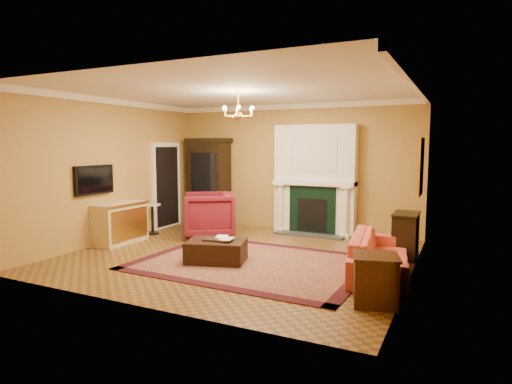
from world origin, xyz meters
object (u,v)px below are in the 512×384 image
Objects in this scene: china_cabinet at (209,183)px; coral_sofa at (380,248)px; wingback_armchair at (209,213)px; leather_ottoman at (216,251)px; commode at (120,223)px; console_table at (406,236)px; pedestal_table at (152,217)px; end_table at (375,281)px.

china_cabinet is 5.40m from coral_sofa.
wingback_armchair is (0.83, -1.35, -0.51)m from china_cabinet.
china_cabinet is at bearing 54.67° from coral_sofa.
commode is at bearing 154.41° from leather_ottoman.
china_cabinet is at bearing 178.18° from wingback_armchair.
china_cabinet is at bearing 107.03° from leather_ottoman.
china_cabinet is 1.66m from wingback_armchair.
wingback_armchair is at bearing -179.20° from console_table.
commode reaches higher than console_table.
coral_sofa is 2.73× the size of console_table.
coral_sofa is at bearing -9.04° from pedestal_table.
pedestal_table is at bearing 134.48° from leather_ottoman.
china_cabinet is 3.03× the size of pedestal_table.
coral_sofa is at bearing -21.35° from china_cabinet.
wingback_armchair is at bearing 45.04° from commode.
console_table is at bearing 13.96° from leather_ottoman.
coral_sofa reaches higher than pedestal_table.
wingback_armchair is at bearing -52.02° from china_cabinet.
commode is at bearing 84.08° from coral_sofa.
pedestal_table is 1.00m from commode.
wingback_armchair reaches higher than coral_sofa.
china_cabinet is 2.13× the size of leather_ottoman.
console_table is (0.06, 2.59, 0.09)m from end_table.
leather_ottoman is at bearing 93.84° from coral_sofa.
coral_sofa is at bearing -101.40° from console_table.
wingback_armchair reaches higher than leather_ottoman.
end_table reaches higher than leather_ottoman.
pedestal_table is 1.13× the size of end_table.
leather_ottoman is (-2.69, -0.55, -0.22)m from coral_sofa.
coral_sofa reaches higher than leather_ottoman.
wingback_armchair is at bearing 108.86° from leather_ottoman.
china_cabinet is 3.43× the size of end_table.
coral_sofa is (4.75, -2.49, -0.63)m from china_cabinet.
end_table is at bearing -33.08° from leather_ottoman.
coral_sofa reaches higher than commode.
console_table is at bearing 57.55° from wingback_armchair.
china_cabinet reaches higher than pedestal_table.
commode is at bearing -94.89° from china_cabinet.
leather_ottoman is (2.58, -0.39, -0.22)m from commode.
china_cabinet reaches higher than commode.
china_cabinet reaches higher than console_table.
china_cabinet is 6.30m from end_table.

